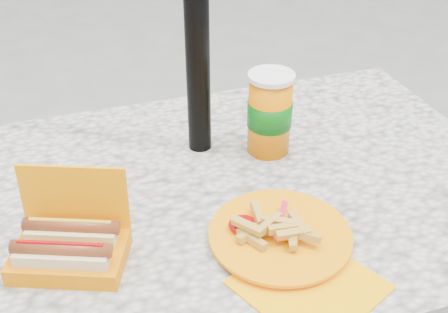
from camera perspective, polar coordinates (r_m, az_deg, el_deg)
name	(u,v)px	position (r m, az deg, el deg)	size (l,w,h in m)	color
picnic_table	(223,228)	(1.19, -0.14, -7.32)	(1.20, 0.80, 0.75)	beige
hotdog_box	(69,246)	(0.97, -15.43, -8.76)	(0.22, 0.19, 0.15)	orange
fries_plate	(281,238)	(0.99, 5.79, -8.25)	(0.26, 0.37, 0.05)	#FFA800
soda_cup	(270,113)	(1.19, 4.65, 4.40)	(0.10, 0.10, 0.18)	orange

